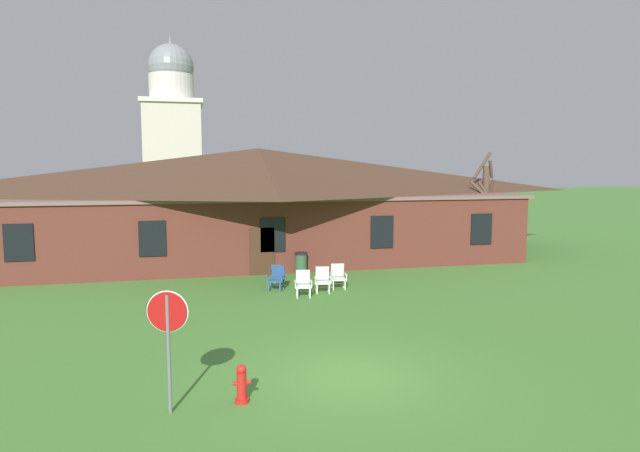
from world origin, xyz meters
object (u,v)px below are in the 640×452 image
Objects in this scene: lawn_chair_near_door at (303,283)px; trash_bin at (301,263)px; lawn_chair_left_end at (323,279)px; fire_hydrant at (242,385)px; stop_sign at (168,327)px; lawn_chair_by_porch at (277,277)px; lawn_chair_middle at (338,276)px.

lawn_chair_near_door is 0.98× the size of trash_bin.
lawn_chair_near_door is 0.99m from lawn_chair_left_end.
trash_bin is at bearing 73.41° from fire_hydrant.
lawn_chair_near_door reaches higher than fire_hydrant.
stop_sign is 1.93m from fire_hydrant.
lawn_chair_by_porch reaches higher than fire_hydrant.
stop_sign is 2.51× the size of lawn_chair_by_porch.
trash_bin is (-0.87, 3.02, -0.00)m from lawn_chair_middle.
lawn_chair_by_porch is 3.13m from trash_bin.
fire_hydrant is (1.38, 0.14, -1.33)m from stop_sign.
lawn_chair_left_end reaches higher than fire_hydrant.
lawn_chair_by_porch and lawn_chair_near_door have the same top height.
stop_sign is at bearing -110.00° from lawn_chair_by_porch.
trash_bin is at bearing 106.11° from lawn_chair_middle.
stop_sign is at bearing -121.78° from lawn_chair_middle.
stop_sign reaches higher than lawn_chair_left_end.
lawn_chair_middle is at bearing -73.89° from trash_bin.
lawn_chair_by_porch is 2.39m from lawn_chair_middle.
lawn_chair_middle is (1.59, 0.98, 0.00)m from lawn_chair_near_door.
lawn_chair_near_door and lawn_chair_middle have the same top height.
lawn_chair_by_porch is (3.62, 9.94, -1.21)m from stop_sign.
trash_bin is (5.12, 12.69, -1.21)m from stop_sign.
lawn_chair_left_end is at bearing -147.25° from lawn_chair_middle.
lawn_chair_left_end is at bearing -24.62° from lawn_chair_by_porch.
stop_sign reaches higher than fire_hydrant.
lawn_chair_left_end is (1.64, -0.75, 0.00)m from lawn_chair_by_porch.
lawn_chair_near_door is 9.06m from fire_hydrant.
lawn_chair_middle is at bearing 32.75° from lawn_chair_left_end.
stop_sign is 13.73m from trash_bin.
lawn_chair_by_porch is at bearing 121.87° from lawn_chair_near_door.
stop_sign is at bearing -111.97° from trash_bin.
stop_sign is 2.51× the size of lawn_chair_left_end.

